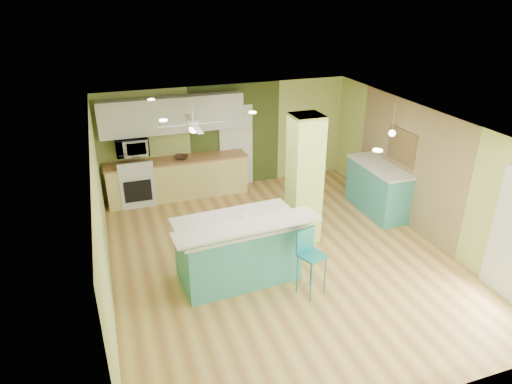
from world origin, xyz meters
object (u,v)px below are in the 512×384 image
bar_stool (309,252)px  side_counter (378,188)px  fruit_bowl (181,157)px  canister (247,220)px  peninsula (239,249)px

bar_stool → side_counter: (2.67, 2.16, -0.21)m
fruit_bowl → canister: canister is taller
bar_stool → canister: size_ratio=6.76×
fruit_bowl → canister: bearing=-83.9°
canister → bar_stool: bearing=-36.3°
bar_stool → fruit_bowl: size_ratio=3.51×
bar_stool → fruit_bowl: 4.46m
peninsula → side_counter: (3.62, 1.44, -0.03)m
bar_stool → side_counter: bar_stool is taller
peninsula → bar_stool: peninsula is taller
bar_stool → fruit_bowl: bar_stool is taller
peninsula → fruit_bowl: peninsula is taller
bar_stool → fruit_bowl: bearing=86.3°
bar_stool → side_counter: bearing=19.4°
peninsula → bar_stool: size_ratio=2.09×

